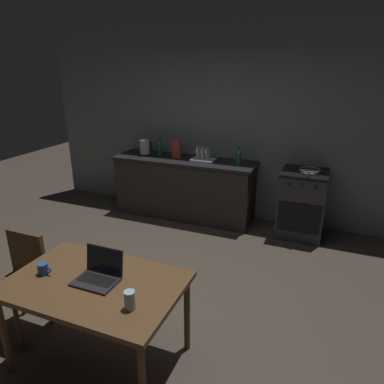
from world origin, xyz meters
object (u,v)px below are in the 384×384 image
stove_oven (302,203)px  cereal_box (177,149)px  dining_table (95,290)px  drinking_glass (130,300)px  bottle (238,157)px  bottle_b (160,147)px  chair (21,277)px  coffee_mug (43,269)px  electric_kettle (145,147)px  laptop (99,275)px  dish_rack (203,158)px  frying_pan (310,171)px

stove_oven → cereal_box: cereal_box is taller
dining_table → drinking_glass: drinking_glass is taller
bottle → bottle_b: bearing=174.2°
dining_table → bottle_b: bottle_b is taller
chair → coffee_mug: (0.43, -0.14, 0.26)m
dining_table → cereal_box: cereal_box is taller
electric_kettle → laptop: bearing=-67.3°
stove_oven → dish_rack: dish_rack is taller
electric_kettle → bottle_b: bottle_b is taller
bottle → dish_rack: 0.55m
bottle_b → stove_oven: bearing=-2.2°
chair → laptop: size_ratio=2.79×
cereal_box → dining_table: bearing=-77.4°
dining_table → coffee_mug: 0.44m
chair → cereal_box: (0.19, 2.86, 0.54)m
bottle → frying_pan: size_ratio=0.59×
electric_kettle → bottle: bearing=-1.9°
stove_oven → dining_table: 3.17m
dining_table → cereal_box: (-0.66, 2.94, 0.39)m
frying_pan → dish_rack: bearing=178.9°
laptop → electric_kettle: size_ratio=1.26×
electric_kettle → bottle_b: size_ratio=0.97×
bottle_b → coffee_mug: bearing=-79.8°
laptop → coffee_mug: (-0.44, -0.09, -0.00)m
dish_rack → bottle_b: bottle_b is taller
bottle → cereal_box: (-0.97, 0.07, 0.01)m
coffee_mug → dish_rack: dish_rack is taller
drinking_glass → bottle_b: 3.46m
chair → coffee_mug: size_ratio=7.39×
dining_table → dish_rack: size_ratio=3.82×
bottle → drinking_glass: (0.09, -3.03, -0.24)m
drinking_glass → bottle: bearing=91.7°
stove_oven → chair: (-2.07, -2.84, 0.06)m
frying_pan → laptop: bearing=-113.7°
electric_kettle → dining_table: bearing=-67.8°
bottle → laptop: bearing=-96.0°
stove_oven → dining_table: stove_oven is taller
drinking_glass → dish_rack: dish_rack is taller
chair → coffee_mug: 0.52m
bottle → coffee_mug: size_ratio=2.20×
electric_kettle → drinking_glass: size_ratio=1.94×
cereal_box → bottle_b: bearing=169.2°
stove_oven → electric_kettle: size_ratio=3.58×
electric_kettle → bottle: (1.50, -0.05, 0.00)m
bottle → bottle_b: 1.29m
dining_table → frying_pan: 3.17m
bottle_b → chair: bearing=-87.6°
cereal_box → stove_oven: bearing=-0.7°
bottle → drinking_glass: size_ratio=2.02×
stove_oven → frying_pan: size_ratio=2.04×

